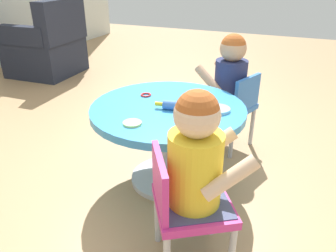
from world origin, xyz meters
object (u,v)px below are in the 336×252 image
at_px(seated_child_right, 230,73).
at_px(craft_scissors, 201,123).
at_px(armchair_dark, 48,48).
at_px(seated_child_left, 197,155).
at_px(rolling_pin, 176,106).
at_px(child_chair_right, 232,107).
at_px(craft_table, 168,126).
at_px(child_chair_left, 185,204).

height_order(seated_child_right, craft_scissors, seated_child_right).
bearing_deg(armchair_dark, craft_scissors, -123.61).
bearing_deg(craft_scissors, armchair_dark, 56.39).
distance_m(seated_child_left, rolling_pin, 0.54).
relative_size(seated_child_right, craft_scissors, 3.59).
relative_size(child_chair_right, rolling_pin, 2.32).
bearing_deg(craft_table, rolling_pin, -117.31).
relative_size(seated_child_left, craft_scissors, 3.59).
bearing_deg(seated_child_left, craft_table, 33.54).
bearing_deg(seated_child_left, child_chair_left, 123.05).
bearing_deg(rolling_pin, seated_child_right, -13.26).
xyz_separation_m(child_chair_right, seated_child_right, (0.01, 0.04, 0.23)).
distance_m(child_chair_left, child_chair_right, 1.08).
relative_size(seated_child_right, armchair_dark, 0.60).
bearing_deg(child_chair_right, child_chair_left, -176.82).
height_order(child_chair_left, rolling_pin, child_chair_left).
bearing_deg(child_chair_right, craft_table, 156.60).
bearing_deg(seated_child_right, craft_scissors, -177.52).
distance_m(craft_table, child_chair_right, 0.61).
bearing_deg(seated_child_left, craft_scissors, 15.20).
distance_m(child_chair_left, seated_child_right, 1.12).
xyz_separation_m(child_chair_left, rolling_pin, (0.49, 0.24, 0.20)).
bearing_deg(craft_table, child_chair_right, -23.40).
bearing_deg(child_chair_left, craft_scissors, 9.72).
xyz_separation_m(child_chair_left, seated_child_right, (1.09, 0.10, 0.23)).
relative_size(seated_child_left, child_chair_right, 0.95).
distance_m(craft_table, seated_child_right, 0.63).
relative_size(rolling_pin, craft_scissors, 1.62).
bearing_deg(armchair_dark, child_chair_right, -110.54).
relative_size(craft_table, seated_child_left, 1.66).
relative_size(seated_child_left, armchair_dark, 0.60).
relative_size(craft_table, rolling_pin, 3.67).
bearing_deg(seated_child_left, child_chair_right, 5.05).
distance_m(child_chair_left, seated_child_left, 0.23).
bearing_deg(child_chair_left, armchair_dark, 51.12).
bearing_deg(armchair_dark, craft_table, -124.01).
distance_m(seated_child_left, seated_child_right, 1.08).
height_order(seated_child_left, armchair_dark, armchair_dark).
height_order(seated_child_left, rolling_pin, seated_child_left).
bearing_deg(child_chair_left, seated_child_right, 5.09).
xyz_separation_m(child_chair_left, armchair_dark, (1.97, 2.45, 0.00)).
xyz_separation_m(seated_child_right, armchair_dark, (0.88, 2.35, -0.22)).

